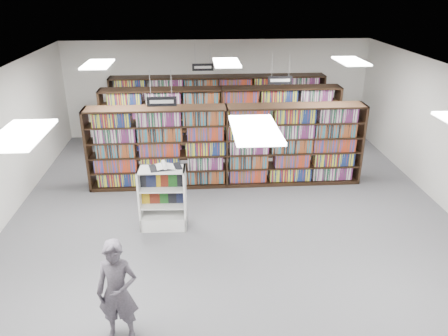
{
  "coord_description": "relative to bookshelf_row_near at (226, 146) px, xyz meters",
  "views": [
    {
      "loc": [
        -0.79,
        -8.41,
        4.97
      ],
      "look_at": [
        -0.17,
        0.5,
        1.1
      ],
      "focal_mm": 35.0,
      "sensor_mm": 36.0,
      "label": 1
    }
  ],
  "objects": [
    {
      "name": "troffer_front_center",
      "position": [
        0.0,
        -5.0,
        2.11
      ],
      "size": [
        0.6,
        1.2,
        0.04
      ],
      "primitive_type": "cube",
      "color": "white",
      "rests_on": "ceiling"
    },
    {
      "name": "troffer_back_center",
      "position": [
        0.0,
        0.0,
        2.11
      ],
      "size": [
        0.6,
        1.2,
        0.04
      ],
      "primitive_type": "cube",
      "color": "white",
      "rests_on": "ceiling"
    },
    {
      "name": "bookshelf_row_mid",
      "position": [
        0.0,
        2.0,
        0.0
      ],
      "size": [
        7.0,
        0.6,
        2.1
      ],
      "color": "black",
      "rests_on": "floor"
    },
    {
      "name": "bookshelf_row_far",
      "position": [
        0.0,
        3.7,
        0.0
      ],
      "size": [
        7.0,
        0.6,
        2.1
      ],
      "color": "black",
      "rests_on": "floor"
    },
    {
      "name": "troffer_back_right",
      "position": [
        3.0,
        0.0,
        2.11
      ],
      "size": [
        0.6,
        1.2,
        0.04
      ],
      "primitive_type": "cube",
      "color": "white",
      "rests_on": "ceiling"
    },
    {
      "name": "aisle_sign_right",
      "position": [
        1.5,
        1.0,
        1.48
      ],
      "size": [
        0.65,
        0.02,
        0.8
      ],
      "color": "#B2B2B7",
      "rests_on": "ceiling"
    },
    {
      "name": "endcap_display",
      "position": [
        -1.51,
        -2.06,
        -0.57
      ],
      "size": [
        1.01,
        0.53,
        1.38
      ],
      "rotation": [
        0.0,
        0.0,
        -0.04
      ],
      "color": "silver",
      "rests_on": "floor"
    },
    {
      "name": "bookshelf_row_near",
      "position": [
        0.0,
        0.0,
        0.0
      ],
      "size": [
        7.0,
        0.6,
        2.1
      ],
      "color": "black",
      "rests_on": "floor"
    },
    {
      "name": "aisle_sign_center",
      "position": [
        -0.5,
        3.0,
        1.48
      ],
      "size": [
        0.65,
        0.02,
        0.8
      ],
      "color": "#B2B2B7",
      "rests_on": "ceiling"
    },
    {
      "name": "floor",
      "position": [
        0.0,
        -2.0,
        -1.05
      ],
      "size": [
        12.0,
        12.0,
        0.0
      ],
      "primitive_type": "plane",
      "color": "#55565B",
      "rests_on": "ground"
    },
    {
      "name": "troffer_front_left",
      "position": [
        -3.0,
        -5.0,
        2.11
      ],
      "size": [
        0.6,
        1.2,
        0.04
      ],
      "primitive_type": "cube",
      "color": "white",
      "rests_on": "ceiling"
    },
    {
      "name": "aisle_sign_left",
      "position": [
        -1.5,
        -1.0,
        1.48
      ],
      "size": [
        0.65,
        0.02,
        0.8
      ],
      "color": "#B2B2B7",
      "rests_on": "ceiling"
    },
    {
      "name": "wall_back",
      "position": [
        0.0,
        4.0,
        0.55
      ],
      "size": [
        10.0,
        0.1,
        3.2
      ],
      "primitive_type": "cube",
      "color": "silver",
      "rests_on": "ground"
    },
    {
      "name": "troffer_back_left",
      "position": [
        -3.0,
        0.0,
        2.11
      ],
      "size": [
        0.6,
        1.2,
        0.04
      ],
      "primitive_type": "cube",
      "color": "white",
      "rests_on": "ceiling"
    },
    {
      "name": "open_book",
      "position": [
        -1.43,
        -2.04,
        0.36
      ],
      "size": [
        0.71,
        0.5,
        0.13
      ],
      "rotation": [
        0.0,
        0.0,
        0.19
      ],
      "color": "black",
      "rests_on": "endcap_display"
    },
    {
      "name": "shopper",
      "position": [
        -1.97,
        -5.26,
        -0.22
      ],
      "size": [
        0.65,
        0.47,
        1.67
      ],
      "primitive_type": "imported",
      "rotation": [
        0.0,
        0.0,
        -0.13
      ],
      "color": "#534D58",
      "rests_on": "floor"
    },
    {
      "name": "ceiling",
      "position": [
        0.0,
        -2.0,
        2.15
      ],
      "size": [
        10.0,
        12.0,
        0.1
      ],
      "primitive_type": "cube",
      "color": "silver",
      "rests_on": "wall_back"
    }
  ]
}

